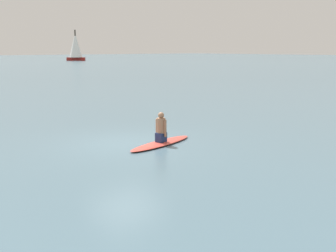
# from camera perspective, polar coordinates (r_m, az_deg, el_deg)

# --- Properties ---
(ground_plane) EXTENTS (400.00, 400.00, 0.00)m
(ground_plane) POSITION_cam_1_polar(r_m,az_deg,el_deg) (14.87, -5.74, -2.38)
(ground_plane) COLOR slate
(surfboard) EXTENTS (1.33, 3.22, 0.10)m
(surfboard) POSITION_cam_1_polar(r_m,az_deg,el_deg) (14.64, -0.94, -2.33)
(surfboard) COLOR #D84C3F
(surfboard) RESTS_ON ground
(person_paddler) EXTENTS (0.46, 0.39, 1.03)m
(person_paddler) POSITION_cam_1_polar(r_m,az_deg,el_deg) (14.53, -0.94, -0.33)
(person_paddler) COLOR navy
(person_paddler) RESTS_ON surfboard
(sailboat_near_left) EXTENTS (4.83, 4.83, 8.26)m
(sailboat_near_left) POSITION_cam_1_polar(r_m,az_deg,el_deg) (119.42, -12.38, 10.47)
(sailboat_near_left) COLOR maroon
(sailboat_near_left) RESTS_ON ground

